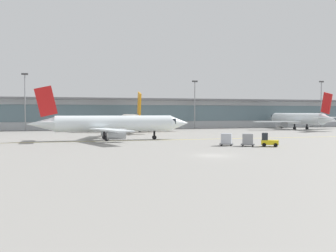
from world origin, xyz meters
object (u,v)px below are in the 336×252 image
at_px(taxiing_regional_jet, 113,124).
at_px(apron_light_mast_1, 25,100).
at_px(cargo_dolly_lead, 248,139).
at_px(cargo_dolly_trailing, 226,139).
at_px(gate_airplane_1, 131,120).
at_px(apron_light_mast_2, 195,102).
at_px(baggage_tug, 268,141).
at_px(gate_airplane_2, 298,119).
at_px(apron_light_mast_3, 321,102).

relative_size(taxiing_regional_jet, apron_light_mast_1, 1.88).
relative_size(taxiing_regional_jet, cargo_dolly_lead, 11.63).
height_order(cargo_dolly_lead, cargo_dolly_trailing, same).
bearing_deg(apron_light_mast_1, gate_airplane_1, -25.61).
height_order(cargo_dolly_lead, apron_light_mast_2, apron_light_mast_2).
relative_size(cargo_dolly_lead, cargo_dolly_trailing, 1.00).
bearing_deg(cargo_dolly_lead, baggage_tug, -0.00).
bearing_deg(gate_airplane_1, gate_airplane_2, -87.74).
bearing_deg(taxiing_regional_jet, apron_light_mast_1, 114.02).
bearing_deg(apron_light_mast_3, gate_airplane_2, -145.08).
height_order(apron_light_mast_2, apron_light_mast_3, apron_light_mast_3).
distance_m(baggage_tug, apron_light_mast_3, 86.95).
bearing_deg(apron_light_mast_1, cargo_dolly_lead, -59.79).
relative_size(cargo_dolly_lead, apron_light_mast_3, 0.16).
xyz_separation_m(gate_airplane_2, apron_light_mast_1, (-79.45, 13.26, 5.54)).
distance_m(baggage_tug, apron_light_mast_1, 74.96).
distance_m(gate_airplane_1, apron_light_mast_3, 71.76).
height_order(cargo_dolly_trailing, apron_light_mast_2, apron_light_mast_2).
relative_size(baggage_tug, apron_light_mast_1, 0.18).
height_order(baggage_tug, cargo_dolly_trailing, baggage_tug).
height_order(gate_airplane_1, cargo_dolly_lead, gate_airplane_1).
bearing_deg(gate_airplane_2, baggage_tug, 140.77).
height_order(gate_airplane_1, taxiing_regional_jet, gate_airplane_1).
xyz_separation_m(baggage_tug, cargo_dolly_trailing, (-5.52, 3.29, 0.16)).
distance_m(taxiing_regional_jet, apron_light_mast_1, 46.97).
bearing_deg(baggage_tug, apron_light_mast_2, 110.10).
bearing_deg(gate_airplane_1, apron_light_mast_1, 66.72).
relative_size(gate_airplane_2, cargo_dolly_trailing, 12.42).
distance_m(gate_airplane_2, apron_light_mast_1, 80.74).
bearing_deg(apron_light_mast_2, gate_airplane_1, -149.66).
bearing_deg(apron_light_mast_3, taxiing_regional_jet, -151.93).
height_order(gate_airplane_2, apron_light_mast_2, apron_light_mast_2).
bearing_deg(gate_airplane_1, apron_light_mast_3, -77.34).
relative_size(gate_airplane_1, gate_airplane_2, 0.94).
height_order(taxiing_regional_jet, apron_light_mast_2, apron_light_mast_2).
xyz_separation_m(gate_airplane_1, gate_airplane_2, (51.90, -0.06, 0.19)).
bearing_deg(taxiing_regional_jet, apron_light_mast_3, 29.43).
relative_size(gate_airplane_2, taxiing_regional_jet, 1.07).
bearing_deg(cargo_dolly_lead, apron_light_mast_3, 75.75).
bearing_deg(gate_airplane_2, apron_light_mast_3, -55.42).
height_order(gate_airplane_1, cargo_dolly_trailing, gate_airplane_1).
bearing_deg(gate_airplane_1, taxiing_regional_jet, 164.51).
relative_size(cargo_dolly_trailing, apron_light_mast_3, 0.16).
bearing_deg(apron_light_mast_2, baggage_tug, -100.68).
xyz_separation_m(cargo_dolly_trailing, apron_light_mast_1, (-33.28, 60.36, 7.74)).
bearing_deg(apron_light_mast_3, cargo_dolly_lead, -135.04).
relative_size(gate_airplane_1, taxiing_regional_jet, 1.01).
distance_m(gate_airplane_2, apron_light_mast_3, 23.20).
height_order(baggage_tug, cargo_dolly_lead, baggage_tug).
xyz_separation_m(cargo_dolly_lead, cargo_dolly_trailing, (-2.85, 1.70, 0.00)).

